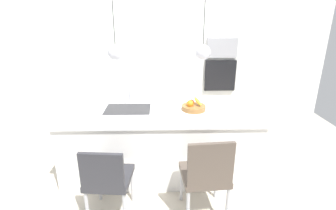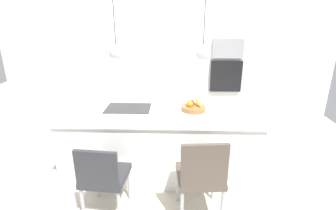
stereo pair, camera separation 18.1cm
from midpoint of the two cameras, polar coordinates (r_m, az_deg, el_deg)
name	(u,v)px [view 1 (the left image)]	position (r m, az deg, el deg)	size (l,w,h in m)	color
floor	(161,169)	(3.61, -3.12, -14.12)	(6.60, 6.60, 0.00)	beige
back_wall	(160,55)	(4.71, -2.89, 10.96)	(6.00, 0.10, 2.60)	white
kitchen_island	(160,140)	(3.38, -3.25, -7.85)	(2.44, 1.01, 0.88)	white
sink_basin	(128,109)	(3.25, -10.51, -0.99)	(0.56, 0.40, 0.02)	#2D2D30
faucet	(129,93)	(3.40, -10.14, 2.60)	(0.02, 0.17, 0.22)	silver
fruit_bowl	(193,107)	(3.16, 4.04, -0.38)	(0.29, 0.29, 0.16)	#9E6B38
side_counter	(24,110)	(5.21, -30.20, -0.95)	(1.10, 0.60, 0.82)	white
microwave	(222,48)	(4.72, 10.81, 12.39)	(0.54, 0.08, 0.34)	#9E9EA3
oven	(220,75)	(4.81, 10.43, 6.47)	(0.56, 0.08, 0.56)	black
chair_near	(107,178)	(2.72, -15.26, -15.41)	(0.47, 0.48, 0.83)	#333338
chair_middle	(206,173)	(2.63, 6.47, -14.92)	(0.49, 0.49, 0.92)	brown
pendant_light_left	(116,52)	(3.10, -13.26, 11.32)	(0.18, 0.18, 0.78)	silver
pendant_light_right	(203,52)	(3.06, 6.05, 11.62)	(0.18, 0.18, 0.78)	silver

